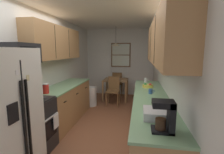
{
  "coord_description": "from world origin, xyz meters",
  "views": [
    {
      "loc": [
        0.77,
        -2.88,
        1.71
      ],
      "look_at": [
        0.11,
        1.11,
        1.08
      ],
      "focal_mm": 26.67,
      "sensor_mm": 36.0,
      "label": 1
    }
  ],
  "objects_px": {
    "microwave_over_range": "(20,54)",
    "mug_by_coffeemaker": "(151,91)",
    "trash_bin": "(91,96)",
    "mug_spare": "(146,80)",
    "dish_rack": "(155,114)",
    "dining_chair_near": "(113,89)",
    "dining_table": "(116,83)",
    "table_serving_bowl": "(118,79)",
    "stove_range": "(32,125)",
    "dining_chair_far": "(117,82)",
    "coffee_maker": "(166,116)",
    "storage_canister": "(46,88)",
    "fruit_bowl": "(148,86)"
  },
  "relations": [
    {
      "from": "dining_table",
      "to": "trash_bin",
      "type": "bearing_deg",
      "value": -128.34
    },
    {
      "from": "dining_table",
      "to": "mug_by_coffeemaker",
      "type": "xyz_separation_m",
      "value": [
        1.04,
        -2.54,
        0.35
      ]
    },
    {
      "from": "trash_bin",
      "to": "fruit_bowl",
      "type": "height_order",
      "value": "fruit_bowl"
    },
    {
      "from": "dining_table",
      "to": "dish_rack",
      "type": "relative_size",
      "value": 2.45
    },
    {
      "from": "mug_by_coffeemaker",
      "to": "table_serving_bowl",
      "type": "relative_size",
      "value": 0.64
    },
    {
      "from": "microwave_over_range",
      "to": "dish_rack",
      "type": "bearing_deg",
      "value": -10.52
    },
    {
      "from": "dining_chair_far",
      "to": "coffee_maker",
      "type": "bearing_deg",
      "value": -76.61
    },
    {
      "from": "dining_chair_near",
      "to": "storage_canister",
      "type": "relative_size",
      "value": 4.62
    },
    {
      "from": "dining_chair_near",
      "to": "dining_chair_far",
      "type": "bearing_deg",
      "value": 91.23
    },
    {
      "from": "dining_chair_far",
      "to": "table_serving_bowl",
      "type": "xyz_separation_m",
      "value": [
        0.09,
        -0.67,
        0.25
      ]
    },
    {
      "from": "dining_chair_near",
      "to": "table_serving_bowl",
      "type": "height_order",
      "value": "dining_chair_near"
    },
    {
      "from": "fruit_bowl",
      "to": "table_serving_bowl",
      "type": "xyz_separation_m",
      "value": [
        -0.94,
        1.88,
        -0.18
      ]
    },
    {
      "from": "trash_bin",
      "to": "dish_rack",
      "type": "height_order",
      "value": "dish_rack"
    },
    {
      "from": "microwave_over_range",
      "to": "dish_rack",
      "type": "xyz_separation_m",
      "value": [
        2.08,
        -0.39,
        -0.72
      ]
    },
    {
      "from": "dish_rack",
      "to": "mug_spare",
      "type": "bearing_deg",
      "value": 90.77
    },
    {
      "from": "stove_range",
      "to": "mug_spare",
      "type": "bearing_deg",
      "value": 45.73
    },
    {
      "from": "stove_range",
      "to": "storage_canister",
      "type": "relative_size",
      "value": 5.64
    },
    {
      "from": "mug_by_coffeemaker",
      "to": "microwave_over_range",
      "type": "bearing_deg",
      "value": -159.47
    },
    {
      "from": "dining_chair_near",
      "to": "dish_rack",
      "type": "distance_m",
      "value": 3.31
    },
    {
      "from": "dining_chair_near",
      "to": "coffee_maker",
      "type": "distance_m",
      "value": 3.68
    },
    {
      "from": "trash_bin",
      "to": "dish_rack",
      "type": "distance_m",
      "value": 3.4
    },
    {
      "from": "microwave_over_range",
      "to": "trash_bin",
      "type": "bearing_deg",
      "value": 80.73
    },
    {
      "from": "mug_spare",
      "to": "dish_rack",
      "type": "xyz_separation_m",
      "value": [
        0.03,
        -2.37,
        -0.0
      ]
    },
    {
      "from": "trash_bin",
      "to": "microwave_over_range",
      "type": "bearing_deg",
      "value": -99.27
    },
    {
      "from": "trash_bin",
      "to": "table_serving_bowl",
      "type": "height_order",
      "value": "table_serving_bowl"
    },
    {
      "from": "mug_spare",
      "to": "table_serving_bowl",
      "type": "distance_m",
      "value": 1.57
    },
    {
      "from": "microwave_over_range",
      "to": "mug_by_coffeemaker",
      "type": "distance_m",
      "value": 2.36
    },
    {
      "from": "dining_chair_near",
      "to": "storage_canister",
      "type": "distance_m",
      "value": 2.5
    },
    {
      "from": "dining_table",
      "to": "dining_chair_far",
      "type": "height_order",
      "value": "dining_chair_far"
    },
    {
      "from": "storage_canister",
      "to": "mug_spare",
      "type": "bearing_deg",
      "value": 37.85
    },
    {
      "from": "stove_range",
      "to": "microwave_over_range",
      "type": "xyz_separation_m",
      "value": [
        -0.11,
        0.0,
        1.2
      ]
    },
    {
      "from": "coffee_maker",
      "to": "fruit_bowl",
      "type": "bearing_deg",
      "value": 92.2
    },
    {
      "from": "microwave_over_range",
      "to": "coffee_maker",
      "type": "bearing_deg",
      "value": -19.0
    },
    {
      "from": "mug_spare",
      "to": "dish_rack",
      "type": "height_order",
      "value": "mug_spare"
    },
    {
      "from": "trash_bin",
      "to": "table_serving_bowl",
      "type": "bearing_deg",
      "value": 45.75
    },
    {
      "from": "stove_range",
      "to": "coffee_maker",
      "type": "bearing_deg",
      "value": -19.97
    },
    {
      "from": "storage_canister",
      "to": "table_serving_bowl",
      "type": "xyz_separation_m",
      "value": [
        1.03,
        2.77,
        -0.24
      ]
    },
    {
      "from": "mug_spare",
      "to": "dining_chair_near",
      "type": "bearing_deg",
      "value": 142.67
    },
    {
      "from": "mug_by_coffeemaker",
      "to": "dining_chair_near",
      "type": "bearing_deg",
      "value": 117.93
    },
    {
      "from": "dining_chair_near",
      "to": "fruit_bowl",
      "type": "relative_size",
      "value": 3.73
    },
    {
      "from": "mug_by_coffeemaker",
      "to": "stove_range",
      "type": "bearing_deg",
      "value": -158.4
    },
    {
      "from": "coffee_maker",
      "to": "fruit_bowl",
      "type": "relative_size",
      "value": 1.34
    },
    {
      "from": "mug_by_coffeemaker",
      "to": "mug_spare",
      "type": "distance_m",
      "value": 1.2
    },
    {
      "from": "stove_range",
      "to": "trash_bin",
      "type": "bearing_deg",
      "value": 83.28
    },
    {
      "from": "storage_canister",
      "to": "dish_rack",
      "type": "xyz_separation_m",
      "value": [
        1.97,
        -0.86,
        -0.05
      ]
    },
    {
      "from": "stove_range",
      "to": "dining_chair_far",
      "type": "distance_m",
      "value": 4.03
    },
    {
      "from": "dish_rack",
      "to": "table_serving_bowl",
      "type": "relative_size",
      "value": 1.89
    },
    {
      "from": "coffee_maker",
      "to": "fruit_bowl",
      "type": "distance_m",
      "value": 2.12
    },
    {
      "from": "dish_rack",
      "to": "microwave_over_range",
      "type": "bearing_deg",
      "value": 169.48
    },
    {
      "from": "dining_table",
      "to": "coffee_maker",
      "type": "xyz_separation_m",
      "value": [
        1.1,
        -4.07,
        0.47
      ]
    }
  ]
}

